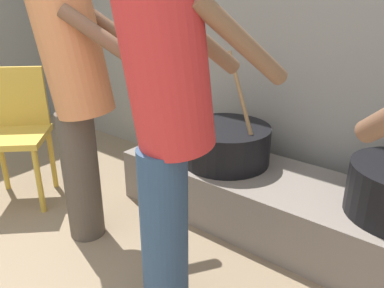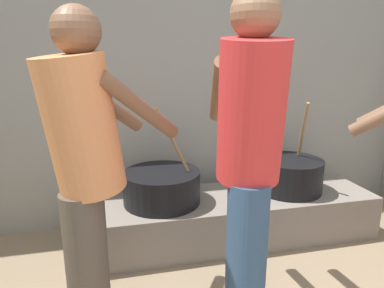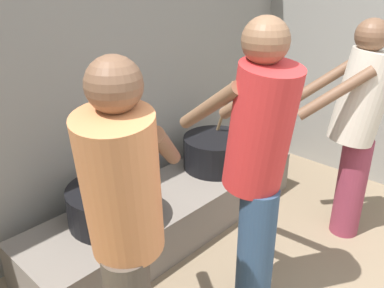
{
  "view_description": "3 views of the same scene",
  "coord_description": "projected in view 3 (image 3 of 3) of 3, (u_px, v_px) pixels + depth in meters",
  "views": [
    {
      "loc": [
        1.41,
        0.2,
        1.35
      ],
      "look_at": [
        0.39,
        1.47,
        0.68
      ],
      "focal_mm": 35.57,
      "sensor_mm": 36.0,
      "label": 1
    },
    {
      "loc": [
        -0.09,
        -0.17,
        1.32
      ],
      "look_at": [
        0.33,
        1.64,
        0.86
      ],
      "focal_mm": 30.98,
      "sensor_mm": 36.0,
      "label": 2
    },
    {
      "loc": [
        -1.03,
        0.2,
        1.83
      ],
      "look_at": [
        0.31,
        1.46,
        1.01
      ],
      "focal_mm": 38.18,
      "sensor_mm": 36.0,
      "label": 3
    }
  ],
  "objects": [
    {
      "name": "cook_in_red_shirt",
      "position": [
        258.0,
        161.0,
        2.01
      ],
      "size": [
        0.47,
        0.73,
        1.63
      ],
      "color": "navy",
      "rests_on": "ground_plane"
    },
    {
      "name": "cook_in_orange_shirt",
      "position": [
        124.0,
        223.0,
        1.62
      ],
      "size": [
        0.71,
        0.65,
        1.55
      ],
      "color": "#4C4238",
      "rests_on": "ground_plane"
    },
    {
      "name": "hearth_ledge",
      "position": [
        172.0,
        210.0,
        2.99
      ],
      "size": [
        2.23,
        0.6,
        0.33
      ],
      "primitive_type": "cube",
      "color": "slate",
      "rests_on": "ground_plane"
    },
    {
      "name": "cooking_pot_main",
      "position": [
        112.0,
        204.0,
        2.54
      ],
      "size": [
        0.55,
        0.55,
        0.69
      ],
      "color": "black",
      "rests_on": "hearth_ledge"
    },
    {
      "name": "block_enclosure_rear",
      "position": [
        21.0,
        77.0,
        2.41
      ],
      "size": [
        5.34,
        0.2,
        2.41
      ],
      "primitive_type": "cube",
      "color": "gray",
      "rests_on": "ground_plane"
    },
    {
      "name": "cook_in_cream_shirt",
      "position": [
        358.0,
        121.0,
        2.68
      ],
      "size": [
        0.67,
        0.69,
        1.53
      ],
      "color": "#8C3347",
      "rests_on": "ground_plane"
    },
    {
      "name": "cooking_pot_secondary",
      "position": [
        216.0,
        152.0,
        3.21
      ],
      "size": [
        0.51,
        0.51,
        0.71
      ],
      "color": "black",
      "rests_on": "hearth_ledge"
    }
  ]
}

